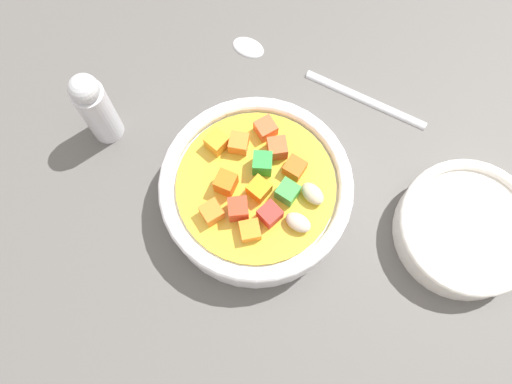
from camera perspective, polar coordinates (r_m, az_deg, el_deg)
ground_plane at (r=49.90cm, az=-0.00°, el=-1.14°), size 140.00×140.00×2.00cm
soup_bowl_main at (r=46.52cm, az=0.02°, el=0.16°), size 16.63×16.63×5.91cm
spoon at (r=54.09cm, az=6.43°, el=12.25°), size 14.69×16.96×0.89cm
side_bowl_small at (r=49.91cm, az=21.54°, el=-3.68°), size 12.16×12.16×3.26cm
pepper_shaker at (r=49.43cm, az=-16.77°, el=8.61°), size 2.90×2.90×9.21cm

